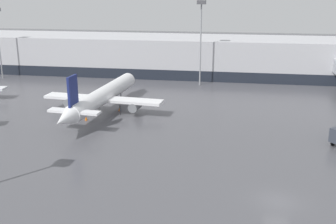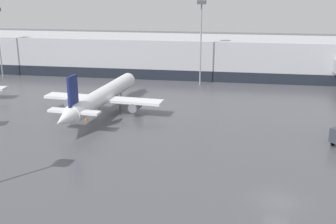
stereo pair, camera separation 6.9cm
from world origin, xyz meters
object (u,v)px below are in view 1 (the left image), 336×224
(parked_jet_1, at_px, (102,96))
(traffic_cone_2, at_px, (119,109))
(apron_light_mast_1, at_px, (201,19))
(traffic_cone_3, at_px, (86,118))

(parked_jet_1, height_order, traffic_cone_2, parked_jet_1)
(parked_jet_1, height_order, apron_light_mast_1, apron_light_mast_1)
(parked_jet_1, xyz_separation_m, apron_light_mast_1, (14.52, 23.57, 11.36))
(traffic_cone_2, height_order, apron_light_mast_1, apron_light_mast_1)
(parked_jet_1, distance_m, apron_light_mast_1, 29.93)
(parked_jet_1, bearing_deg, apron_light_mast_1, -26.43)
(parked_jet_1, xyz_separation_m, traffic_cone_3, (-1.39, -4.62, -2.53))
(traffic_cone_2, bearing_deg, traffic_cone_3, -123.18)
(parked_jet_1, bearing_deg, traffic_cone_2, -56.35)
(traffic_cone_2, xyz_separation_m, apron_light_mast_1, (12.00, 22.20, 13.94))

